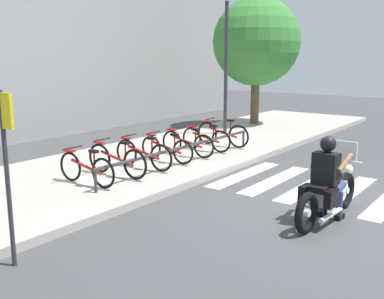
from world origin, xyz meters
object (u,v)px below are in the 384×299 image
(bicycle_3, at_px, (167,149))
(bicycle_6, at_px, (222,134))
(bicycle_1, at_px, (117,160))
(street_sign, at_px, (5,148))
(motorcycle, at_px, (328,193))
(street_lamp, at_px, (226,53))
(bicycle_0, at_px, (86,168))
(tree_near_rack, at_px, (256,42))
(bicycle_2, at_px, (143,154))
(bicycle_5, at_px, (206,139))
(rider, at_px, (328,172))
(bike_rack, at_px, (184,148))
(bicycle_4, at_px, (187,143))

(bicycle_3, height_order, bicycle_6, bicycle_6)
(bicycle_1, distance_m, street_sign, 4.18)
(motorcycle, bearing_deg, street_lamp, 45.20)
(bicycle_0, bearing_deg, tree_near_rack, 8.80)
(bicycle_1, xyz_separation_m, bicycle_2, (0.84, 0.00, -0.01))
(motorcycle, distance_m, bicycle_0, 4.69)
(bicycle_5, bearing_deg, rider, -123.10)
(bicycle_0, bearing_deg, street_lamp, 9.00)
(bicycle_0, height_order, bicycle_3, bicycle_0)
(bicycle_2, distance_m, bicycle_5, 2.53)
(bike_rack, xyz_separation_m, street_lamp, (4.38, 1.65, 2.25))
(street_lamp, xyz_separation_m, street_sign, (-9.68, -2.90, -1.24))
(bicycle_0, relative_size, street_sign, 0.68)
(bicycle_5, relative_size, street_sign, 0.68)
(bicycle_1, relative_size, bike_rack, 0.30)
(motorcycle, relative_size, bicycle_3, 1.41)
(bicycle_1, relative_size, bicycle_4, 1.04)
(bicycle_4, distance_m, street_sign, 6.49)
(bicycle_0, xyz_separation_m, tree_near_rack, (9.66, 1.50, 2.75))
(bicycle_2, relative_size, bicycle_3, 1.06)
(bicycle_4, bearing_deg, street_lamp, 17.18)
(rider, distance_m, bicycle_4, 4.95)
(motorcycle, bearing_deg, bicycle_0, 106.92)
(bicycle_3, bearing_deg, bicycle_2, -179.97)
(bicycle_3, xyz_separation_m, bicycle_6, (2.53, -0.00, 0.02))
(bicycle_1, distance_m, tree_near_rack, 9.35)
(bicycle_0, bearing_deg, bike_rack, -12.37)
(bike_rack, bearing_deg, bicycle_4, 33.35)
(bicycle_1, relative_size, tree_near_rack, 0.35)
(bike_rack, height_order, street_lamp, street_lamp)
(bicycle_5, xyz_separation_m, street_sign, (-6.98, -1.81, 1.10))
(street_lamp, bearing_deg, bicycle_0, -171.00)
(street_sign, xyz_separation_m, tree_near_rack, (12.43, 3.30, 1.66))
(bicycle_5, height_order, street_lamp, street_lamp)
(bicycle_0, relative_size, tree_near_rack, 0.32)
(motorcycle, distance_m, bicycle_5, 5.32)
(bicycle_0, relative_size, bicycle_6, 0.92)
(bicycle_2, xyz_separation_m, bicycle_6, (3.37, -0.00, 0.01))
(bicycle_3, bearing_deg, street_sign, -161.18)
(bicycle_2, distance_m, street_sign, 4.93)
(tree_near_rack, bearing_deg, bicycle_2, -169.38)
(motorcycle, xyz_separation_m, bicycle_6, (3.69, 4.49, 0.05))
(bicycle_2, height_order, bike_rack, bicycle_2)
(street_sign, bearing_deg, motorcycle, -32.99)
(bike_rack, bearing_deg, bicycle_0, 167.63)
(bicycle_1, bearing_deg, tree_near_rack, 9.63)
(rider, height_order, bicycle_1, rider)
(bicycle_1, height_order, bike_rack, bicycle_1)
(bicycle_6, bearing_deg, bicycle_5, 179.96)
(bicycle_2, distance_m, bike_rack, 1.01)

